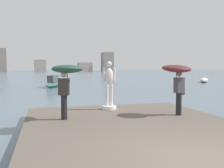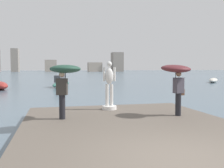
{
  "view_description": "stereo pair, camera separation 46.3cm",
  "coord_description": "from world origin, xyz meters",
  "px_view_note": "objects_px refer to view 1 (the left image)",
  "views": [
    {
      "loc": [
        -2.92,
        -4.47,
        2.25
      ],
      "look_at": [
        0.0,
        6.0,
        1.55
      ],
      "focal_mm": 39.86,
      "sensor_mm": 36.0,
      "label": 1
    },
    {
      "loc": [
        -2.47,
        -4.58,
        2.25
      ],
      "look_at": [
        0.0,
        6.0,
        1.55
      ],
      "focal_mm": 39.86,
      "sensor_mm": 36.0,
      "label": 2
    }
  ],
  "objects_px": {
    "boat_near": "(204,80)",
    "onlooker_left": "(67,75)",
    "boat_rightward": "(54,83)",
    "statue_white_figure": "(109,89)",
    "onlooker_right": "(177,74)"
  },
  "relations": [
    {
      "from": "onlooker_left",
      "to": "boat_rightward",
      "type": "bearing_deg",
      "value": 88.84
    },
    {
      "from": "boat_near",
      "to": "onlooker_left",
      "type": "bearing_deg",
      "value": -133.68
    },
    {
      "from": "onlooker_left",
      "to": "statue_white_figure",
      "type": "bearing_deg",
      "value": 39.65
    },
    {
      "from": "onlooker_left",
      "to": "boat_rightward",
      "type": "height_order",
      "value": "onlooker_left"
    },
    {
      "from": "onlooker_left",
      "to": "onlooker_right",
      "type": "relative_size",
      "value": 0.98
    },
    {
      "from": "boat_rightward",
      "to": "onlooker_left",
      "type": "bearing_deg",
      "value": -91.16
    },
    {
      "from": "boat_near",
      "to": "boat_rightward",
      "type": "bearing_deg",
      "value": -170.49
    },
    {
      "from": "boat_near",
      "to": "boat_rightward",
      "type": "height_order",
      "value": "boat_rightward"
    },
    {
      "from": "statue_white_figure",
      "to": "boat_rightward",
      "type": "relative_size",
      "value": 0.4
    },
    {
      "from": "statue_white_figure",
      "to": "onlooker_left",
      "type": "height_order",
      "value": "statue_white_figure"
    },
    {
      "from": "statue_white_figure",
      "to": "boat_near",
      "type": "height_order",
      "value": "statue_white_figure"
    },
    {
      "from": "statue_white_figure",
      "to": "boat_near",
      "type": "xyz_separation_m",
      "value": [
        21.78,
        23.25,
        -0.95
      ]
    },
    {
      "from": "boat_near",
      "to": "boat_rightward",
      "type": "distance_m",
      "value": 23.71
    },
    {
      "from": "onlooker_right",
      "to": "boat_rightward",
      "type": "bearing_deg",
      "value": 100.09
    },
    {
      "from": "onlooker_right",
      "to": "boat_rightward",
      "type": "height_order",
      "value": "onlooker_right"
    }
  ]
}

